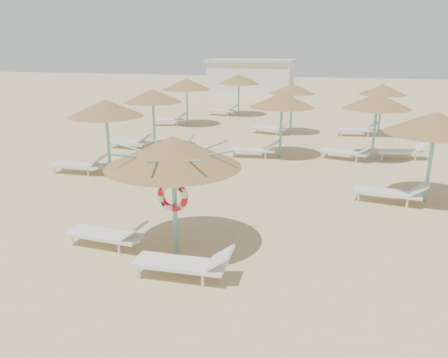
# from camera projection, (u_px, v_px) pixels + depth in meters

# --- Properties ---
(ground) EXTENTS (120.00, 120.00, 0.00)m
(ground) POSITION_uv_depth(u_px,v_px,m) (188.00, 255.00, 9.77)
(ground) COLOR tan
(ground) RESTS_ON ground
(main_palapa) EXTENTS (2.97, 2.97, 2.66)m
(main_palapa) POSITION_uv_depth(u_px,v_px,m) (173.00, 152.00, 9.34)
(main_palapa) COLOR #69B6B5
(main_palapa) RESTS_ON ground
(lounger_main_a) EXTENTS (1.92, 0.68, 0.69)m
(lounger_main_a) POSITION_uv_depth(u_px,v_px,m) (109.00, 234.00, 10.06)
(lounger_main_a) COLOR silver
(lounger_main_a) RESTS_ON ground
(lounger_main_b) EXTENTS (2.02, 0.68, 0.73)m
(lounger_main_b) POSITION_uv_depth(u_px,v_px,m) (186.00, 263.00, 8.69)
(lounger_main_b) COLOR silver
(lounger_main_b) RESTS_ON ground
(palapa_field) EXTENTS (20.34, 18.24, 2.72)m
(palapa_field) POSITION_uv_depth(u_px,v_px,m) (293.00, 98.00, 19.19)
(palapa_field) COLOR #69B6B5
(palapa_field) RESTS_ON ground
(service_hut) EXTENTS (8.40, 4.40, 3.25)m
(service_hut) POSITION_uv_depth(u_px,v_px,m) (251.00, 76.00, 43.09)
(service_hut) COLOR silver
(service_hut) RESTS_ON ground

